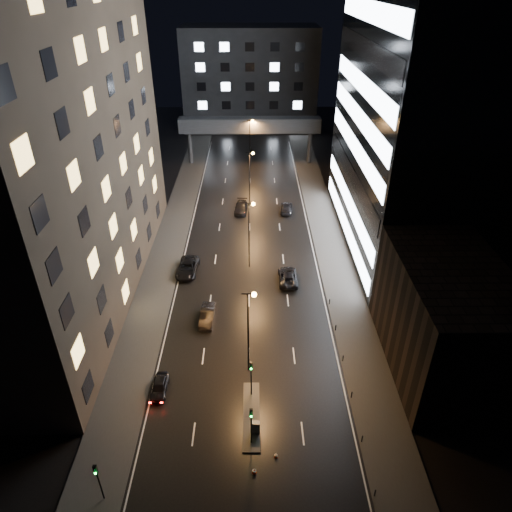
{
  "coord_description": "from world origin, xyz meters",
  "views": [
    {
      "loc": [
        0.49,
        -26.84,
        35.89
      ],
      "look_at": [
        0.93,
        24.44,
        4.0
      ],
      "focal_mm": 32.0,
      "sensor_mm": 36.0,
      "label": 1
    }
  ],
  "objects_px": {
    "car_away_b": "(207,315)",
    "car_toward_a": "(288,277)",
    "car_away_c": "(188,267)",
    "car_away_d": "(241,208)",
    "car_away_a": "(160,387)",
    "car_toward_b": "(286,208)",
    "utility_cabinet": "(256,427)"
  },
  "relations": [
    {
      "from": "car_away_a",
      "to": "car_toward_b",
      "type": "bearing_deg",
      "value": 69.51
    },
    {
      "from": "car_toward_b",
      "to": "car_toward_a",
      "type": "bearing_deg",
      "value": 91.5
    },
    {
      "from": "car_toward_b",
      "to": "car_away_a",
      "type": "bearing_deg",
      "value": 73.97
    },
    {
      "from": "car_away_a",
      "to": "car_away_d",
      "type": "relative_size",
      "value": 0.71
    },
    {
      "from": "car_away_b",
      "to": "utility_cabinet",
      "type": "relative_size",
      "value": 3.42
    },
    {
      "from": "utility_cabinet",
      "to": "car_away_d",
      "type": "bearing_deg",
      "value": 95.87
    },
    {
      "from": "car_away_b",
      "to": "car_away_d",
      "type": "bearing_deg",
      "value": 86.01
    },
    {
      "from": "car_away_b",
      "to": "utility_cabinet",
      "type": "xyz_separation_m",
      "value": [
        5.71,
        -16.05,
        0.06
      ]
    },
    {
      "from": "car_away_b",
      "to": "car_away_d",
      "type": "distance_m",
      "value": 29.94
    },
    {
      "from": "car_away_a",
      "to": "car_away_c",
      "type": "xyz_separation_m",
      "value": [
        0.27,
        21.5,
        0.17
      ]
    },
    {
      "from": "car_away_a",
      "to": "car_away_c",
      "type": "height_order",
      "value": "car_away_c"
    },
    {
      "from": "car_away_a",
      "to": "car_away_d",
      "type": "bearing_deg",
      "value": 79.89
    },
    {
      "from": "car_away_a",
      "to": "car_away_b",
      "type": "distance_m",
      "value": 11.66
    },
    {
      "from": "car_toward_b",
      "to": "car_away_d",
      "type": "bearing_deg",
      "value": 4.51
    },
    {
      "from": "car_away_d",
      "to": "car_toward_a",
      "type": "distance_m",
      "value": 22.55
    },
    {
      "from": "car_away_b",
      "to": "car_toward_a",
      "type": "height_order",
      "value": "car_away_b"
    },
    {
      "from": "car_away_b",
      "to": "car_toward_b",
      "type": "distance_m",
      "value": 31.84
    },
    {
      "from": "car_away_c",
      "to": "utility_cabinet",
      "type": "distance_m",
      "value": 28.16
    },
    {
      "from": "car_away_b",
      "to": "car_away_c",
      "type": "relative_size",
      "value": 0.81
    },
    {
      "from": "car_away_b",
      "to": "car_toward_a",
      "type": "bearing_deg",
      "value": 41.41
    },
    {
      "from": "car_away_a",
      "to": "car_toward_a",
      "type": "bearing_deg",
      "value": 53.77
    },
    {
      "from": "car_away_a",
      "to": "car_away_d",
      "type": "height_order",
      "value": "car_away_d"
    },
    {
      "from": "car_toward_a",
      "to": "car_away_c",
      "type": "bearing_deg",
      "value": -9.44
    },
    {
      "from": "car_away_a",
      "to": "utility_cabinet",
      "type": "height_order",
      "value": "utility_cabinet"
    },
    {
      "from": "car_away_a",
      "to": "car_toward_a",
      "type": "distance_m",
      "value": 23.88
    },
    {
      "from": "car_away_c",
      "to": "car_away_d",
      "type": "xyz_separation_m",
      "value": [
        7.14,
        19.22,
        -0.04
      ]
    },
    {
      "from": "car_away_b",
      "to": "car_away_a",
      "type": "bearing_deg",
      "value": -106.84
    },
    {
      "from": "car_away_b",
      "to": "utility_cabinet",
      "type": "distance_m",
      "value": 17.03
    },
    {
      "from": "car_away_c",
      "to": "car_toward_b",
      "type": "distance_m",
      "value": 24.43
    },
    {
      "from": "car_away_d",
      "to": "car_away_a",
      "type": "bearing_deg",
      "value": -96.31
    },
    {
      "from": "car_away_d",
      "to": "utility_cabinet",
      "type": "distance_m",
      "value": 45.83
    },
    {
      "from": "car_away_d",
      "to": "utility_cabinet",
      "type": "height_order",
      "value": "car_away_d"
    }
  ]
}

